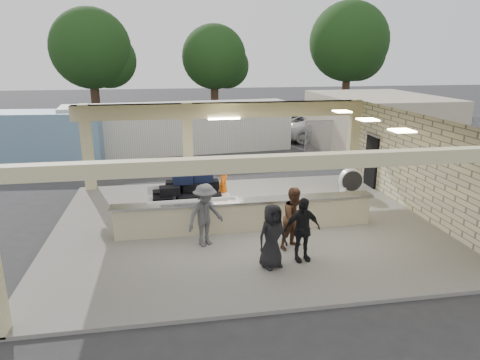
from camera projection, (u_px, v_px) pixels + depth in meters
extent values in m
plane|color=#2B2A2D|center=(243.00, 226.00, 13.99)|extent=(120.00, 120.00, 0.00)
cube|color=slate|center=(243.00, 225.00, 13.98)|extent=(12.00, 10.00, 0.10)
cube|color=beige|center=(244.00, 119.00, 13.00)|extent=(12.00, 10.00, 0.02)
cube|color=beige|center=(418.00, 167.00, 14.46)|extent=(0.02, 10.00, 3.50)
cube|color=black|center=(371.00, 162.00, 17.65)|extent=(0.10, 0.95, 2.10)
cube|color=beige|center=(223.00, 110.00, 17.58)|extent=(12.00, 0.50, 0.60)
cube|color=beige|center=(286.00, 162.00, 8.46)|extent=(12.00, 0.30, 0.30)
cube|color=beige|center=(87.00, 148.00, 17.09)|extent=(0.40, 0.40, 3.50)
cube|color=beige|center=(188.00, 145.00, 17.73)|extent=(0.40, 0.40, 3.50)
cube|color=beige|center=(353.00, 139.00, 18.96)|extent=(0.40, 0.40, 3.50)
cube|color=white|center=(224.00, 119.00, 17.43)|extent=(1.30, 0.12, 0.06)
cube|color=#FFEABF|center=(342.00, 111.00, 15.04)|extent=(0.55, 0.55, 0.04)
cube|color=#FFEABF|center=(368.00, 120.00, 13.15)|extent=(0.55, 0.55, 0.04)
cube|color=#FFEABF|center=(402.00, 131.00, 11.26)|extent=(0.55, 0.55, 0.04)
cube|color=#BAB18B|center=(246.00, 216.00, 13.36)|extent=(8.00, 0.50, 0.90)
cube|color=#B7B7BC|center=(246.00, 201.00, 13.22)|extent=(8.20, 0.58, 0.06)
cube|color=silver|center=(190.00, 202.00, 13.98)|extent=(2.79, 1.74, 0.13)
cylinder|color=black|center=(158.00, 224.00, 13.33)|extent=(0.15, 0.44, 0.44)
cylinder|color=black|center=(157.00, 211.00, 14.45)|extent=(0.15, 0.44, 0.44)
cylinder|color=black|center=(226.00, 219.00, 13.76)|extent=(0.15, 0.44, 0.44)
cylinder|color=black|center=(220.00, 206.00, 14.88)|extent=(0.15, 0.44, 0.44)
cube|color=silver|center=(188.00, 188.00, 14.69)|extent=(2.73, 0.16, 0.33)
cube|color=silver|center=(193.00, 204.00, 13.15)|extent=(2.73, 0.16, 0.33)
cube|color=black|center=(163.00, 201.00, 13.44)|extent=(0.65, 0.44, 0.28)
cube|color=black|center=(188.00, 200.00, 13.59)|extent=(0.65, 0.44, 0.28)
cube|color=black|center=(211.00, 198.00, 13.74)|extent=(0.65, 0.44, 0.28)
cube|color=black|center=(163.00, 195.00, 14.06)|extent=(0.65, 0.44, 0.28)
cube|color=black|center=(186.00, 193.00, 14.21)|extent=(0.65, 0.44, 0.28)
cube|color=black|center=(209.00, 192.00, 14.36)|extent=(0.65, 0.44, 0.28)
cube|color=black|center=(170.00, 191.00, 13.51)|extent=(0.65, 0.44, 0.28)
cube|color=black|center=(193.00, 187.00, 13.86)|extent=(0.65, 0.44, 0.28)
cube|color=black|center=(209.00, 184.00, 14.17)|extent=(0.65, 0.44, 0.28)
cube|color=black|center=(176.00, 185.00, 14.06)|extent=(0.65, 0.44, 0.28)
cube|color=black|center=(183.00, 179.00, 13.71)|extent=(0.65, 0.44, 0.28)
cube|color=black|center=(203.00, 177.00, 13.94)|extent=(0.65, 0.44, 0.28)
cylinder|color=silver|center=(351.00, 180.00, 16.80)|extent=(0.92, 0.36, 0.91)
cylinder|color=black|center=(351.00, 180.00, 16.80)|extent=(0.83, 0.39, 0.81)
cube|color=silver|center=(343.00, 190.00, 16.87)|extent=(0.06, 0.50, 0.30)
cube|color=silver|center=(357.00, 189.00, 16.96)|extent=(0.06, 0.50, 0.30)
imported|color=#E05B0B|center=(223.00, 189.00, 14.82)|extent=(0.45, 0.65, 1.63)
imported|color=brown|center=(295.00, 218.00, 12.00)|extent=(0.94, 0.74, 1.78)
imported|color=black|center=(302.00, 229.00, 11.24)|extent=(1.06, 0.49, 1.75)
imported|color=#494A4E|center=(205.00, 215.00, 12.13)|extent=(1.22, 0.99, 1.84)
imported|color=black|center=(272.00, 236.00, 10.89)|extent=(0.90, 0.61, 1.70)
imported|color=white|center=(322.00, 127.00, 28.11)|extent=(5.95, 3.47, 1.60)
imported|color=white|center=(409.00, 127.00, 28.22)|extent=(5.23, 2.69, 1.57)
imported|color=black|center=(303.00, 125.00, 29.63)|extent=(4.47, 2.20, 1.43)
cube|color=silver|center=(180.00, 128.00, 24.47)|extent=(12.86, 3.80, 2.75)
cube|color=#6E91B0|center=(7.00, 137.00, 22.16)|extent=(10.09, 3.31, 2.58)
cylinder|color=gray|center=(305.00, 139.00, 23.03)|extent=(0.06, 0.06, 2.00)
cylinder|color=gray|center=(340.00, 138.00, 23.35)|extent=(0.06, 0.06, 2.00)
cylinder|color=gray|center=(375.00, 137.00, 23.67)|extent=(0.06, 0.06, 2.00)
cylinder|color=gray|center=(408.00, 136.00, 23.99)|extent=(0.06, 0.06, 2.00)
cylinder|color=gray|center=(440.00, 135.00, 24.31)|extent=(0.06, 0.06, 2.00)
cylinder|color=gray|center=(472.00, 134.00, 24.63)|extent=(0.06, 0.06, 2.00)
cube|color=gray|center=(408.00, 136.00, 23.99)|extent=(12.00, 0.02, 2.00)
cylinder|color=gray|center=(410.00, 118.00, 23.71)|extent=(12.00, 0.05, 0.05)
cylinder|color=#382619|center=(95.00, 95.00, 34.77)|extent=(0.70, 0.70, 4.50)
sphere|color=black|center=(91.00, 49.00, 33.75)|extent=(6.30, 6.30, 6.30)
sphere|color=black|center=(108.00, 60.00, 34.76)|extent=(4.50, 4.50, 4.50)
cylinder|color=#382619|center=(215.00, 94.00, 38.34)|extent=(0.70, 0.70, 4.00)
sphere|color=black|center=(214.00, 57.00, 37.43)|extent=(5.60, 5.60, 5.60)
sphere|color=black|center=(227.00, 66.00, 38.42)|extent=(4.00, 4.00, 4.00)
cylinder|color=#382619|center=(346.00, 87.00, 39.18)|extent=(0.70, 0.70, 5.00)
sphere|color=black|center=(349.00, 42.00, 38.05)|extent=(7.00, 7.00, 7.00)
sphere|color=black|center=(358.00, 53.00, 39.10)|extent=(5.00, 5.00, 5.00)
cube|color=#C1B299|center=(376.00, 123.00, 24.53)|extent=(6.00, 8.00, 3.20)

